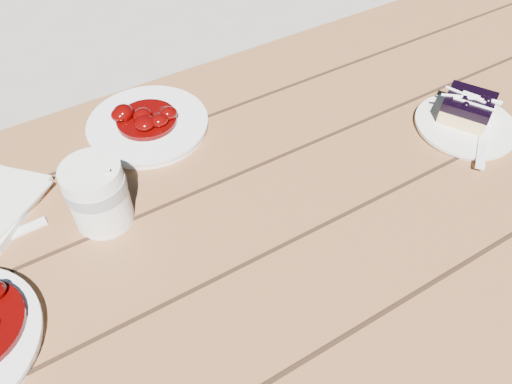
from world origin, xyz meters
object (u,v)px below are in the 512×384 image
picnic_table (226,283)px  blueberry_cake (468,107)px  dessert_plate (465,126)px  coffee_cup (98,195)px  second_plate (148,125)px

picnic_table → blueberry_cake: blueberry_cake is taller
picnic_table → dessert_plate: dessert_plate is taller
dessert_plate → coffee_cup: 0.65m
dessert_plate → coffee_cup: coffee_cup is taller
dessert_plate → second_plate: (-0.49, 0.29, 0.00)m
blueberry_cake → picnic_table: bearing=148.5°
picnic_table → coffee_cup: bearing=144.3°
dessert_plate → blueberry_cake: blueberry_cake is taller
picnic_table → coffee_cup: coffee_cup is taller
blueberry_cake → coffee_cup: 0.65m
picnic_table → blueberry_cake: 0.53m
picnic_table → second_plate: size_ratio=9.49×
picnic_table → second_plate: (-0.01, 0.27, 0.17)m
blueberry_cake → coffee_cup: size_ratio=1.03×
coffee_cup → second_plate: 0.22m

